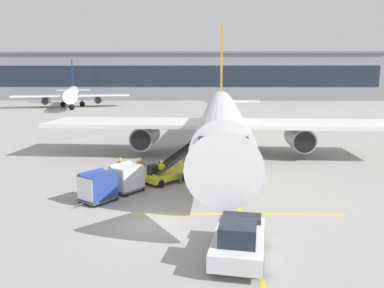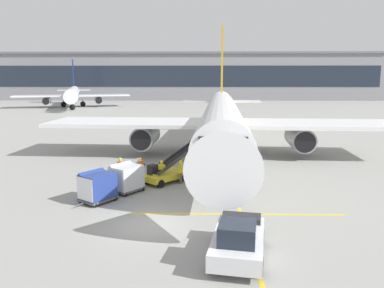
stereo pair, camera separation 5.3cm
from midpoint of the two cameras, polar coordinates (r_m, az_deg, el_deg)
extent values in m
plane|color=gray|center=(20.22, -6.16, -12.04)|extent=(600.00, 600.00, 0.00)
cylinder|color=white|center=(36.42, 4.45, 3.82)|extent=(5.52, 34.36, 3.61)
cube|color=gold|center=(36.42, 4.45, 3.82)|extent=(5.48, 33.00, 0.43)
cone|color=white|center=(17.73, 4.70, -2.75)|extent=(3.63, 3.80, 3.43)
cone|color=white|center=(56.33, 4.37, 6.27)|extent=(3.39, 5.94, 3.07)
cube|color=white|center=(38.32, -8.94, 3.22)|extent=(16.61, 7.74, 0.36)
cylinder|color=#93969E|center=(37.55, -7.10, 1.12)|extent=(2.49, 4.57, 2.24)
cylinder|color=black|center=(35.35, -7.82, 0.55)|extent=(1.91, 0.23, 1.90)
cube|color=white|center=(38.41, 17.77, 2.88)|extent=(16.61, 7.74, 0.36)
cylinder|color=#93969E|center=(37.63, 15.90, 0.83)|extent=(2.49, 4.57, 2.24)
cylinder|color=black|center=(35.44, 16.63, 0.25)|extent=(1.91, 0.23, 1.90)
cube|color=gold|center=(54.80, 4.46, 12.01)|extent=(0.51, 4.12, 10.26)
cube|color=white|center=(54.58, 4.38, 6.44)|extent=(11.19, 3.35, 0.20)
cube|color=#1E2633|center=(20.11, 4.66, 0.35)|extent=(2.62, 1.76, 0.79)
cylinder|color=#47474C|center=(26.70, 4.47, -3.65)|extent=(0.22, 0.22, 1.15)
sphere|color=black|center=(26.84, 4.45, -4.84)|extent=(1.41, 1.41, 1.41)
cylinder|color=#47474C|center=(38.52, 0.36, 0.61)|extent=(0.22, 0.22, 1.15)
sphere|color=black|center=(38.62, 0.36, -0.24)|extent=(1.41, 1.41, 1.41)
cylinder|color=#47474C|center=(38.55, 8.42, 0.51)|extent=(0.22, 0.22, 1.15)
sphere|color=black|center=(38.65, 8.40, -0.34)|extent=(1.41, 1.41, 1.41)
cube|color=gold|center=(27.75, -4.09, -4.78)|extent=(3.44, 3.61, 0.44)
cube|color=black|center=(27.26, -6.05, -3.85)|extent=(0.82, 0.82, 0.70)
cylinder|color=#333338|center=(27.69, -5.00, -3.50)|extent=(0.08, 0.08, 0.80)
cube|color=gold|center=(28.35, -2.29, -2.13)|extent=(3.93, 4.31, 1.94)
cube|color=black|center=(28.33, -2.29, -1.95)|extent=(3.73, 4.11, 1.79)
cube|color=#333338|center=(28.03, -1.65, -2.01)|extent=(3.25, 3.70, 1.98)
cube|color=#333338|center=(28.63, -2.92, -1.77)|extent=(3.25, 3.70, 1.98)
cylinder|color=black|center=(28.13, -1.28, -5.02)|extent=(0.52, 0.55, 0.56)
cylinder|color=black|center=(29.12, -3.40, -4.51)|extent=(0.52, 0.55, 0.56)
cylinder|color=black|center=(26.51, -4.84, -5.99)|extent=(0.52, 0.55, 0.56)
cylinder|color=black|center=(27.57, -6.94, -5.41)|extent=(0.52, 0.55, 0.56)
cube|color=#515156|center=(25.88, -9.85, -6.67)|extent=(2.46, 2.56, 0.12)
cylinder|color=#4C4C51|center=(25.02, -12.10, -7.36)|extent=(0.46, 0.61, 0.07)
cube|color=silver|center=(25.66, -9.91, -4.94)|extent=(2.33, 2.42, 1.50)
cube|color=silver|center=(25.83, -10.58, -3.66)|extent=(1.74, 1.99, 0.74)
cube|color=silver|center=(25.03, -11.51, -5.37)|extent=(1.19, 0.86, 1.38)
sphere|color=black|center=(25.87, -12.19, -6.90)|extent=(0.30, 0.30, 0.30)
sphere|color=black|center=(24.90, -10.10, -7.49)|extent=(0.30, 0.30, 0.30)
sphere|color=black|center=(26.90, -9.62, -6.15)|extent=(0.30, 0.30, 0.30)
sphere|color=black|center=(25.97, -7.52, -6.68)|extent=(0.30, 0.30, 0.30)
cube|color=#515156|center=(24.25, -14.02, -7.97)|extent=(2.46, 2.56, 0.12)
cylinder|color=#4C4C51|center=(23.47, -16.59, -8.73)|extent=(0.46, 0.61, 0.07)
cube|color=navy|center=(24.01, -14.11, -6.13)|extent=(2.33, 2.42, 1.50)
cube|color=navy|center=(24.19, -14.78, -4.76)|extent=(1.74, 1.99, 0.74)
cube|color=silver|center=(23.44, -15.93, -6.61)|extent=(1.19, 0.86, 1.38)
sphere|color=black|center=(24.31, -16.52, -8.19)|extent=(0.30, 0.30, 0.30)
sphere|color=black|center=(23.29, -14.47, -8.90)|extent=(0.30, 0.30, 0.30)
sphere|color=black|center=(25.25, -13.60, -7.37)|extent=(0.30, 0.30, 0.30)
sphere|color=black|center=(24.26, -11.52, -8.01)|extent=(0.30, 0.30, 0.30)
cube|color=silver|center=(16.66, 6.99, -14.50)|extent=(2.85, 4.70, 0.70)
cube|color=#1E2633|center=(15.65, 6.84, -13.16)|extent=(1.72, 1.78, 0.80)
cube|color=#28282D|center=(17.99, 7.42, -10.98)|extent=(1.93, 1.27, 0.24)
cylinder|color=black|center=(17.99, 10.32, -13.71)|extent=(0.41, 0.80, 0.76)
cylinder|color=black|center=(18.10, 4.30, -13.43)|extent=(0.41, 0.80, 0.76)
cylinder|color=black|center=(15.53, 10.14, -17.73)|extent=(0.41, 0.80, 0.76)
cylinder|color=black|center=(15.65, 3.04, -17.36)|extent=(0.41, 0.80, 0.76)
cylinder|color=#514C42|center=(28.69, -10.92, -4.59)|extent=(0.15, 0.15, 0.86)
cylinder|color=#514C42|center=(28.58, -10.64, -4.64)|extent=(0.15, 0.15, 0.86)
cube|color=orange|center=(28.47, -10.83, -3.21)|extent=(0.45, 0.39, 0.58)
cube|color=white|center=(28.56, -10.67, -3.16)|extent=(0.31, 0.16, 0.08)
sphere|color=beige|center=(28.38, -10.86, -2.41)|extent=(0.21, 0.21, 0.21)
sphere|color=yellow|center=(28.36, -10.86, -2.27)|extent=(0.23, 0.23, 0.23)
cylinder|color=orange|center=(28.62, -11.20, -3.25)|extent=(0.09, 0.09, 0.56)
cylinder|color=orange|center=(28.33, -10.45, -3.36)|extent=(0.09, 0.09, 0.56)
cylinder|color=#514C42|center=(27.43, -1.72, -5.09)|extent=(0.15, 0.15, 0.86)
cylinder|color=#514C42|center=(27.25, -1.79, -5.19)|extent=(0.15, 0.15, 0.86)
cube|color=yellow|center=(27.16, -1.76, -3.67)|extent=(0.29, 0.41, 0.58)
cube|color=white|center=(27.14, -1.50, -3.68)|extent=(0.06, 0.34, 0.08)
sphere|color=beige|center=(27.07, -1.76, -2.83)|extent=(0.21, 0.21, 0.21)
sphere|color=yellow|center=(27.05, -1.76, -2.68)|extent=(0.23, 0.23, 0.23)
cylinder|color=yellow|center=(27.40, -1.66, -3.65)|extent=(0.09, 0.09, 0.56)
cylinder|color=yellow|center=(26.94, -1.86, -3.89)|extent=(0.09, 0.09, 0.56)
cylinder|color=#333847|center=(27.43, -4.81, -5.12)|extent=(0.15, 0.15, 0.86)
cylinder|color=#333847|center=(27.37, -4.45, -5.15)|extent=(0.15, 0.15, 0.86)
cube|color=yellow|center=(27.22, -4.65, -3.67)|extent=(0.43, 0.33, 0.58)
cube|color=white|center=(27.34, -4.56, -3.61)|extent=(0.33, 0.10, 0.08)
sphere|color=beige|center=(27.13, -4.66, -2.83)|extent=(0.21, 0.21, 0.21)
sphere|color=yellow|center=(27.11, -4.67, -2.68)|extent=(0.23, 0.23, 0.23)
cylinder|color=yellow|center=(27.31, -5.12, -3.73)|extent=(0.09, 0.09, 0.56)
cylinder|color=yellow|center=(27.15, -4.17, -3.80)|extent=(0.09, 0.09, 0.56)
cube|color=black|center=(33.32, -7.80, -3.18)|extent=(0.71, 0.71, 0.05)
cone|color=orange|center=(33.24, -7.82, -2.51)|extent=(0.57, 0.57, 0.74)
cylinder|color=white|center=(33.23, -7.82, -2.45)|extent=(0.31, 0.31, 0.09)
cube|color=yellow|center=(37.00, 4.63, -1.83)|extent=(0.20, 110.00, 0.01)
cube|color=yellow|center=(21.71, 6.88, -10.47)|extent=(12.00, 0.20, 0.01)
cube|color=gray|center=(137.26, -4.10, 9.99)|extent=(146.21, 21.93, 15.21)
cube|color=#1E2633|center=(126.30, -4.54, 10.15)|extent=(141.83, 0.10, 6.84)
cube|color=slate|center=(135.32, -4.23, 13.36)|extent=(144.75, 18.64, 0.70)
cylinder|color=silver|center=(102.40, -17.66, 7.22)|extent=(11.46, 28.59, 3.20)
cube|color=navy|center=(102.40, -17.66, 7.22)|extent=(11.16, 27.49, 0.38)
cone|color=silver|center=(86.36, -17.94, 6.78)|extent=(3.84, 3.95, 3.04)
cone|color=silver|center=(119.38, -17.46, 7.68)|extent=(4.10, 5.70, 2.72)
cube|color=silver|center=(103.62, -21.82, 6.74)|extent=(14.82, 9.52, 0.36)
cylinder|color=#93969E|center=(103.00, -21.19, 6.11)|extent=(2.99, 4.17, 1.99)
cylinder|color=black|center=(101.08, -21.29, 6.04)|extent=(1.65, 0.61, 1.69)
cube|color=silver|center=(103.20, -13.44, 7.17)|extent=(14.82, 9.52, 0.36)
cylinder|color=#93969E|center=(102.64, -14.02, 6.47)|extent=(2.99, 4.17, 1.99)
cylinder|color=black|center=(100.72, -13.98, 6.41)|extent=(1.65, 0.61, 1.69)
cube|color=navy|center=(118.04, -17.59, 9.95)|extent=(1.28, 3.40, 8.67)
cube|color=silver|center=(117.84, -17.48, 7.77)|extent=(9.60, 4.92, 0.20)
cube|color=#1E2633|center=(88.58, -17.91, 7.16)|extent=(2.57, 2.03, 0.70)
cylinder|color=#47474C|center=(93.86, -17.73, 5.68)|extent=(0.22, 0.22, 1.14)
sphere|color=black|center=(93.90, -17.71, 5.33)|extent=(1.40, 1.40, 1.40)
cylinder|color=#47474C|center=(104.04, -18.91, 5.99)|extent=(0.22, 0.22, 1.14)
sphere|color=black|center=(104.08, -18.89, 5.68)|extent=(1.40, 1.40, 1.40)
cylinder|color=#47474C|center=(103.91, -16.25, 6.13)|extent=(0.22, 0.22, 1.14)
sphere|color=black|center=(103.95, -16.23, 5.81)|extent=(1.40, 1.40, 1.40)
camera|label=1|loc=(0.03, -90.06, -0.01)|focal=35.35mm
camera|label=2|loc=(0.03, 89.94, 0.01)|focal=35.35mm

